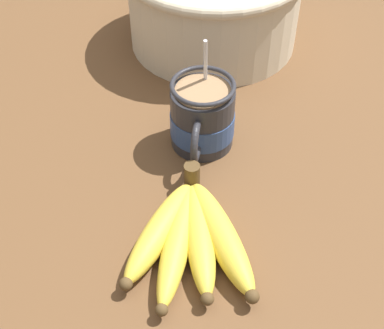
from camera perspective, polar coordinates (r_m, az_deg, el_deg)
table at (r=67.90cm, az=0.72°, el=-3.46°), size 131.30×131.30×2.84cm
coffee_mug at (r=70.03cm, az=1.10°, el=5.02°), size 12.06×8.53×15.00cm
banana_bunch at (r=60.19cm, az=-0.11°, el=-7.63°), size 19.63×16.11×4.05cm
woven_basket at (r=89.52cm, az=2.34°, el=17.03°), size 28.68×28.68×13.53cm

